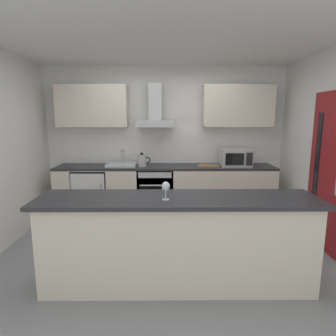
% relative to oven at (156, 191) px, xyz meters
% --- Properties ---
extents(ground, '(5.22, 4.43, 0.02)m').
position_rel_oven_xyz_m(ground, '(0.17, -1.37, -0.47)').
color(ground, gray).
extents(ceiling, '(5.22, 4.43, 0.02)m').
position_rel_oven_xyz_m(ceiling, '(0.17, -1.37, 2.15)').
color(ceiling, white).
extents(wall_back, '(5.22, 0.12, 2.60)m').
position_rel_oven_xyz_m(wall_back, '(0.17, 0.41, 0.84)').
color(wall_back, white).
rests_on(wall_back, ground).
extents(backsplash_tile, '(3.59, 0.02, 0.66)m').
position_rel_oven_xyz_m(backsplash_tile, '(0.17, 0.33, 0.77)').
color(backsplash_tile, white).
extents(counter_back, '(3.72, 0.60, 0.90)m').
position_rel_oven_xyz_m(counter_back, '(0.17, 0.03, -0.01)').
color(counter_back, beige).
rests_on(counter_back, ground).
extents(counter_island, '(2.79, 0.64, 0.94)m').
position_rel_oven_xyz_m(counter_island, '(0.30, -2.07, 0.02)').
color(counter_island, beige).
rests_on(counter_island, ground).
extents(upper_cabinets, '(3.67, 0.32, 0.70)m').
position_rel_oven_xyz_m(upper_cabinets, '(0.17, 0.18, 1.45)').
color(upper_cabinets, beige).
extents(side_door, '(0.08, 0.85, 2.05)m').
position_rel_oven_xyz_m(side_door, '(2.26, -1.21, 0.57)').
color(side_door, maroon).
rests_on(side_door, ground).
extents(oven, '(0.60, 0.62, 0.80)m').
position_rel_oven_xyz_m(oven, '(0.00, 0.00, 0.00)').
color(oven, slate).
rests_on(oven, ground).
extents(refrigerator, '(0.58, 0.60, 0.85)m').
position_rel_oven_xyz_m(refrigerator, '(-1.09, -0.00, -0.03)').
color(refrigerator, white).
rests_on(refrigerator, ground).
extents(microwave, '(0.50, 0.38, 0.30)m').
position_rel_oven_xyz_m(microwave, '(1.36, -0.03, 0.59)').
color(microwave, '#B7BABC').
rests_on(microwave, counter_back).
extents(sink, '(0.50, 0.40, 0.26)m').
position_rel_oven_xyz_m(sink, '(-0.58, 0.01, 0.47)').
color(sink, silver).
rests_on(sink, counter_back).
extents(kettle, '(0.29, 0.15, 0.24)m').
position_rel_oven_xyz_m(kettle, '(-0.23, -0.03, 0.55)').
color(kettle, '#B7BABC').
rests_on(kettle, counter_back).
extents(range_hood, '(0.62, 0.45, 0.72)m').
position_rel_oven_xyz_m(range_hood, '(0.00, 0.13, 1.33)').
color(range_hood, '#B7BABC').
extents(wine_glass, '(0.08, 0.08, 0.18)m').
position_rel_oven_xyz_m(wine_glass, '(0.18, -2.15, 0.61)').
color(wine_glass, silver).
rests_on(wine_glass, counter_island).
extents(chopping_board, '(0.35, 0.24, 0.02)m').
position_rel_oven_xyz_m(chopping_board, '(0.90, -0.02, 0.45)').
color(chopping_board, '#9E7247').
rests_on(chopping_board, counter_back).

